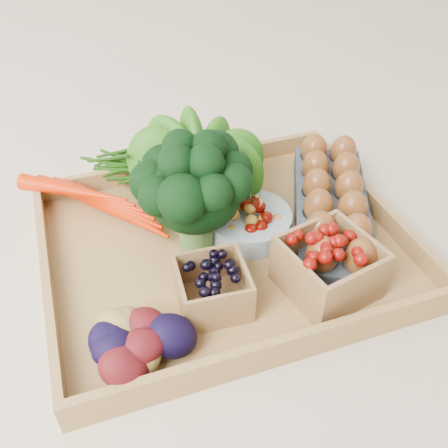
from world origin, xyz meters
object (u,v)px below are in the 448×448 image
object	(u,v)px
broccoli	(195,211)
cherry_bowl	(249,223)
egg_carton	(331,213)
tray	(224,249)

from	to	relation	value
broccoli	cherry_bowl	bearing A→B (deg)	3.57
cherry_bowl	egg_carton	xyz separation A→B (m)	(0.14, -0.02, 0.00)
cherry_bowl	broccoli	bearing A→B (deg)	-176.43
broccoli	cherry_bowl	distance (m)	0.11
cherry_bowl	egg_carton	distance (m)	0.14
tray	broccoli	size ratio (longest dim) A/B	3.03
broccoli	egg_carton	distance (m)	0.23
tray	cherry_bowl	distance (m)	0.06
egg_carton	broccoli	bearing A→B (deg)	-159.37
broccoli	egg_carton	bearing A→B (deg)	-4.17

